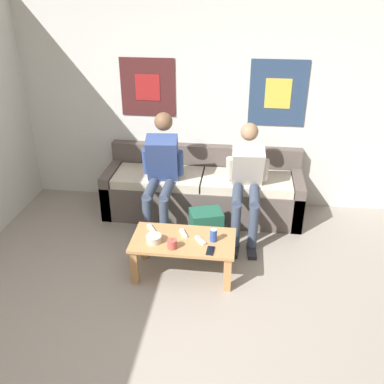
# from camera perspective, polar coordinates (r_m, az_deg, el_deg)

# --- Properties ---
(ground_plane) EXTENTS (18.00, 18.00, 0.00)m
(ground_plane) POSITION_cam_1_polar(r_m,az_deg,el_deg) (3.52, -5.42, -21.04)
(ground_plane) COLOR gray
(wall_back) EXTENTS (10.00, 0.07, 2.55)m
(wall_back) POSITION_cam_1_polar(r_m,az_deg,el_deg) (5.17, 0.27, 11.96)
(wall_back) COLOR silver
(wall_back) RESTS_ON ground_plane
(couch) EXTENTS (2.32, 0.73, 0.77)m
(couch) POSITION_cam_1_polar(r_m,az_deg,el_deg) (5.16, 1.44, 0.12)
(couch) COLOR #564C47
(couch) RESTS_ON ground_plane
(coffee_table) EXTENTS (0.98, 0.52, 0.38)m
(coffee_table) POSITION_cam_1_polar(r_m,az_deg,el_deg) (4.10, -1.15, -7.18)
(coffee_table) COLOR #B27F4C
(coffee_table) RESTS_ON ground_plane
(person_seated_adult) EXTENTS (0.47, 0.89, 1.28)m
(person_seated_adult) POSITION_cam_1_polar(r_m,az_deg,el_deg) (4.72, -4.14, 3.04)
(person_seated_adult) COLOR #384256
(person_seated_adult) RESTS_ON ground_plane
(person_seated_teen) EXTENTS (0.47, 0.94, 1.19)m
(person_seated_teen) POSITION_cam_1_polar(r_m,az_deg,el_deg) (4.65, 7.32, 1.86)
(person_seated_teen) COLOR #384256
(person_seated_teen) RESTS_ON ground_plane
(backpack) EXTENTS (0.39, 0.36, 0.39)m
(backpack) POSITION_cam_1_polar(r_m,az_deg,el_deg) (4.60, 1.92, -4.88)
(backpack) COLOR #1E5642
(backpack) RESTS_ON ground_plane
(ceramic_bowl) EXTENTS (0.15, 0.15, 0.07)m
(ceramic_bowl) POSITION_cam_1_polar(r_m,az_deg,el_deg) (4.01, -5.11, -6.15)
(ceramic_bowl) COLOR #B7B2A8
(ceramic_bowl) RESTS_ON coffee_table
(pillar_candle) EXTENTS (0.09, 0.09, 0.10)m
(pillar_candle) POSITION_cam_1_polar(r_m,az_deg,el_deg) (3.92, -2.66, -6.94)
(pillar_candle) COLOR #B24C42
(pillar_candle) RESTS_ON coffee_table
(drink_can_blue) EXTENTS (0.07, 0.07, 0.12)m
(drink_can_blue) POSITION_cam_1_polar(r_m,az_deg,el_deg) (4.01, 2.89, -5.77)
(drink_can_blue) COLOR #28479E
(drink_can_blue) RESTS_ON coffee_table
(game_controller_near_left) EXTENTS (0.09, 0.14, 0.03)m
(game_controller_near_left) POSITION_cam_1_polar(r_m,az_deg,el_deg) (4.12, -1.16, -5.54)
(game_controller_near_left) COLOR white
(game_controller_near_left) RESTS_ON coffee_table
(game_controller_near_right) EXTENTS (0.12, 0.13, 0.03)m
(game_controller_near_right) POSITION_cam_1_polar(r_m,az_deg,el_deg) (4.02, 1.12, -6.49)
(game_controller_near_right) COLOR white
(game_controller_near_right) RESTS_ON coffee_table
(game_controller_far_center) EXTENTS (0.11, 0.14, 0.03)m
(game_controller_far_center) POSITION_cam_1_polar(r_m,az_deg,el_deg) (4.21, -5.48, -4.86)
(game_controller_far_center) COLOR white
(game_controller_far_center) RESTS_ON coffee_table
(cell_phone) EXTENTS (0.07, 0.14, 0.01)m
(cell_phone) POSITION_cam_1_polar(r_m,az_deg,el_deg) (3.89, 2.46, -7.82)
(cell_phone) COLOR black
(cell_phone) RESTS_ON coffee_table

